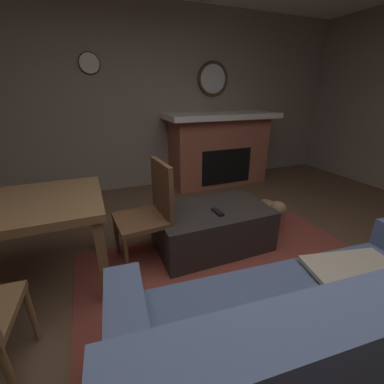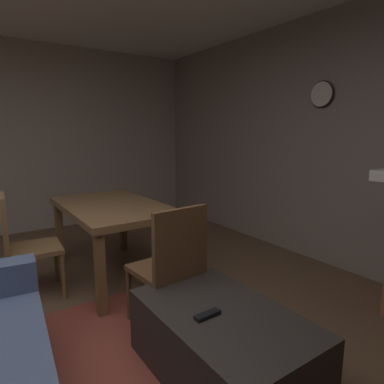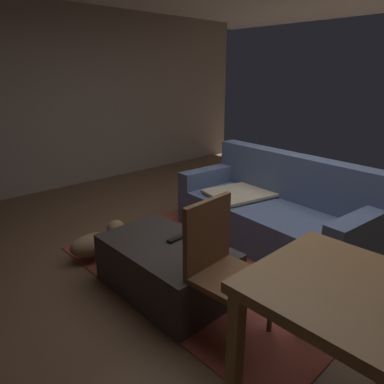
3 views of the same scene
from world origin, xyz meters
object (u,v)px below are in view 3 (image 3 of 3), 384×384
object	(u,v)px
ottoman_coffee_table	(166,268)
dining_chair_west	(220,261)
small_dog	(99,242)
couch	(274,213)
tv_remote	(176,239)

from	to	relation	value
ottoman_coffee_table	dining_chair_west	xyz separation A→B (m)	(0.59, -0.02, 0.31)
dining_chair_west	small_dog	xyz separation A→B (m)	(-1.43, -0.13, -0.34)
couch	small_dog	world-z (taller)	couch
tv_remote	small_dog	bearing A→B (deg)	-165.24
couch	small_dog	bearing A→B (deg)	-120.07
couch	dining_chair_west	xyz separation A→B (m)	(0.53, -1.42, 0.21)
couch	tv_remote	distance (m)	1.30
tv_remote	small_dog	world-z (taller)	tv_remote
tv_remote	dining_chair_west	xyz separation A→B (m)	(0.59, -0.12, 0.09)
dining_chair_west	small_dog	world-z (taller)	dining_chair_west
tv_remote	dining_chair_west	size ratio (longest dim) A/B	0.17
couch	dining_chair_west	bearing A→B (deg)	-69.49
dining_chair_west	tv_remote	bearing A→B (deg)	168.11
dining_chair_west	couch	bearing A→B (deg)	110.51
couch	dining_chair_west	size ratio (longest dim) A/B	2.28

